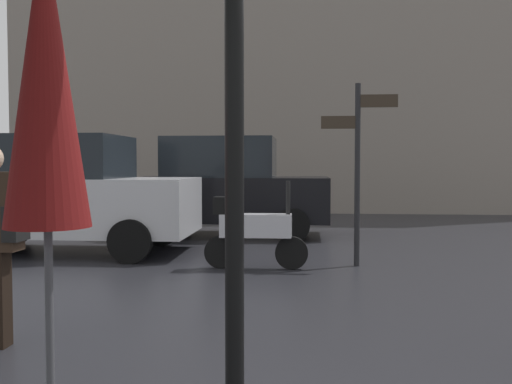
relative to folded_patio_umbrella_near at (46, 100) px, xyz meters
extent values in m
cylinder|color=black|center=(0.83, -0.22, -0.38)|extent=(0.07, 0.07, 2.71)
cylinder|color=#4C4C51|center=(0.00, 0.00, -1.11)|extent=(0.04, 0.04, 1.14)
cone|color=maroon|center=(0.00, 0.00, 0.11)|extent=(0.37, 0.37, 1.30)
cube|color=black|center=(-1.19, 2.03, -0.74)|extent=(0.12, 0.24, 0.28)
cylinder|color=black|center=(0.91, 5.72, -1.50)|extent=(0.46, 0.09, 0.46)
cylinder|color=black|center=(-0.08, 5.72, -1.50)|extent=(0.46, 0.09, 0.46)
cube|color=silver|center=(0.41, 5.72, -1.12)|extent=(1.00, 0.32, 0.32)
cube|color=black|center=(-0.03, 5.72, -0.84)|extent=(0.28, 0.28, 0.24)
cylinder|color=black|center=(0.86, 5.72, -0.77)|extent=(0.06, 0.06, 0.55)
cube|color=black|center=(-0.43, 9.51, -0.97)|extent=(4.00, 1.82, 0.88)
cube|color=black|center=(-0.63, 9.51, -0.12)|extent=(2.20, 1.67, 0.81)
cylinder|color=black|center=(0.87, 10.42, -1.41)|extent=(0.64, 0.18, 0.64)
cylinder|color=black|center=(0.87, 8.60, -1.41)|extent=(0.64, 0.18, 0.64)
cylinder|color=black|center=(-1.73, 10.42, -1.41)|extent=(0.64, 0.18, 0.64)
cylinder|color=black|center=(-1.73, 8.60, -1.41)|extent=(0.64, 0.18, 0.64)
cube|color=silver|center=(-2.85, 6.96, -0.95)|extent=(4.22, 1.90, 0.91)
cube|color=black|center=(-3.06, 6.96, -0.15)|extent=(2.32, 1.75, 0.70)
cylinder|color=black|center=(-1.48, 7.91, -1.40)|extent=(0.66, 0.18, 0.66)
cylinder|color=black|center=(-1.48, 6.01, -1.40)|extent=(0.66, 0.18, 0.66)
cylinder|color=black|center=(-4.22, 7.91, -1.40)|extent=(0.66, 0.18, 0.66)
cylinder|color=black|center=(1.84, 6.06, -0.42)|extent=(0.08, 0.08, 2.61)
cube|color=#33281E|center=(2.12, 6.06, 0.63)|extent=(0.56, 0.04, 0.18)
cube|color=#33281E|center=(1.58, 6.06, 0.33)|extent=(0.52, 0.04, 0.18)
cube|color=gray|center=(1.05, 16.30, 4.67)|extent=(18.17, 2.43, 12.80)
camera|label=1|loc=(1.09, -2.41, -0.27)|focal=41.15mm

